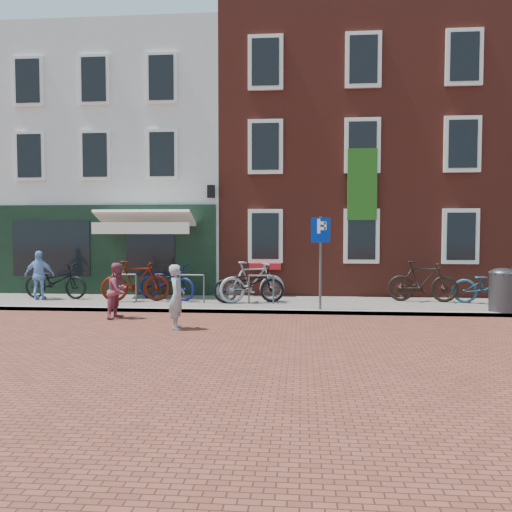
# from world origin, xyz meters

# --- Properties ---
(ground) EXTENTS (80.00, 80.00, 0.00)m
(ground) POSITION_xyz_m (0.00, 0.00, 0.00)
(ground) COLOR brown
(sidewalk) EXTENTS (24.00, 3.00, 0.10)m
(sidewalk) POSITION_xyz_m (1.00, 1.50, 0.05)
(sidewalk) COLOR slate
(sidewalk) RESTS_ON ground
(building_stucco) EXTENTS (8.00, 8.00, 9.00)m
(building_stucco) POSITION_xyz_m (-5.00, 7.00, 4.50)
(building_stucco) COLOR silver
(building_stucco) RESTS_ON ground
(building_brick_mid) EXTENTS (6.00, 8.00, 10.00)m
(building_brick_mid) POSITION_xyz_m (2.00, 7.00, 5.00)
(building_brick_mid) COLOR maroon
(building_brick_mid) RESTS_ON ground
(building_brick_right) EXTENTS (6.00, 8.00, 10.00)m
(building_brick_right) POSITION_xyz_m (8.00, 7.00, 5.00)
(building_brick_right) COLOR maroon
(building_brick_right) RESTS_ON ground
(litter_bin) EXTENTS (0.65, 0.65, 1.20)m
(litter_bin) POSITION_xyz_m (6.80, 0.30, 0.72)
(litter_bin) COLOR #3B3B3E
(litter_bin) RESTS_ON sidewalk
(parking_sign) EXTENTS (0.50, 0.08, 2.45)m
(parking_sign) POSITION_xyz_m (2.14, 0.24, 1.78)
(parking_sign) COLOR #4C4C4F
(parking_sign) RESTS_ON sidewalk
(woman) EXTENTS (0.40, 0.56, 1.44)m
(woman) POSITION_xyz_m (-1.12, -2.24, 0.72)
(woman) COLOR gray
(woman) RESTS_ON ground
(boy) EXTENTS (0.66, 0.77, 1.39)m
(boy) POSITION_xyz_m (-2.92, -0.96, 0.69)
(boy) COLOR #8E3A4A
(boy) RESTS_ON ground
(cafe_person) EXTENTS (0.91, 0.48, 1.48)m
(cafe_person) POSITION_xyz_m (-6.19, 1.45, 0.84)
(cafe_person) COLOR #82A4DE
(cafe_person) RESTS_ON sidewalk
(bicycle_0) EXTENTS (2.11, 0.92, 1.08)m
(bicycle_0) POSITION_xyz_m (-5.85, 1.75, 0.64)
(bicycle_0) COLOR black
(bicycle_0) RESTS_ON sidewalk
(bicycle_1) EXTENTS (2.06, 0.99, 1.19)m
(bicycle_1) POSITION_xyz_m (-3.19, 1.32, 0.70)
(bicycle_1) COLOR #4C0E03
(bicycle_1) RESTS_ON sidewalk
(bicycle_2) EXTENTS (2.16, 1.47, 1.08)m
(bicycle_2) POSITION_xyz_m (-2.40, 1.81, 0.64)
(bicycle_2) COLOR #121451
(bicycle_2) RESTS_ON sidewalk
(bicycle_3) EXTENTS (2.04, 1.33, 1.19)m
(bicycle_3) POSITION_xyz_m (0.23, 1.42, 0.70)
(bicycle_3) COLOR gray
(bicycle_3) RESTS_ON sidewalk
(bicycle_4) EXTENTS (2.15, 1.11, 1.08)m
(bicycle_4) POSITION_xyz_m (0.13, 1.35, 0.64)
(bicycle_4) COLOR black
(bicycle_4) RESTS_ON sidewalk
(bicycle_5) EXTENTS (2.04, 0.81, 1.19)m
(bicycle_5) POSITION_xyz_m (5.16, 1.99, 0.70)
(bicycle_5) COLOR black
(bicycle_5) RESTS_ON sidewalk
(bicycle_6) EXTENTS (2.17, 1.46, 1.08)m
(bicycle_6) POSITION_xyz_m (6.95, 1.58, 0.64)
(bicycle_6) COLOR navy
(bicycle_6) RESTS_ON sidewalk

